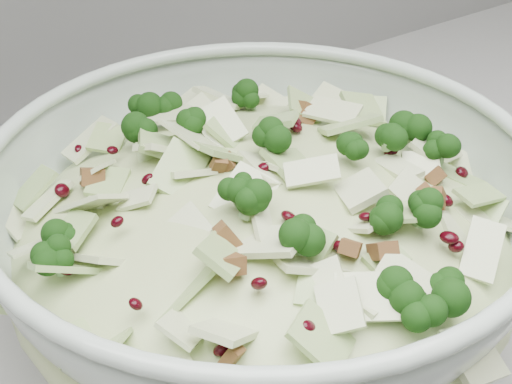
% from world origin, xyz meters
% --- Properties ---
extents(mixing_bowl, '(0.47, 0.47, 0.16)m').
position_xyz_m(mixing_bowl, '(0.38, 1.60, 0.98)').
color(mixing_bowl, '#B0C2B3').
rests_on(mixing_bowl, counter).
extents(salad, '(0.40, 0.40, 0.16)m').
position_xyz_m(salad, '(0.38, 1.60, 1.01)').
color(salad, '#BCCE8D').
rests_on(salad, mixing_bowl).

